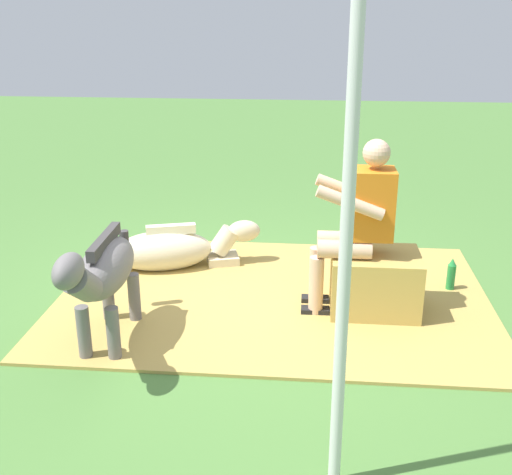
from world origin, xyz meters
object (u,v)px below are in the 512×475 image
object	(u,v)px
soda_bottle	(451,275)
tent_pole_left	(346,245)
pony_standing	(103,273)
hay_bale	(374,283)
pony_lying	(174,249)
person_seated	(357,220)

from	to	relation	value
soda_bottle	tent_pole_left	bearing A→B (deg)	66.89
pony_standing	tent_pole_left	size ratio (longest dim) A/B	0.53
hay_bale	pony_lying	xyz separation A→B (m)	(1.73, -0.71, -0.05)
pony_lying	pony_standing	bearing A→B (deg)	83.40
person_seated	pony_standing	distance (m)	1.88
pony_lying	soda_bottle	size ratio (longest dim) A/B	4.58
person_seated	tent_pole_left	size ratio (longest dim) A/B	0.53
soda_bottle	tent_pole_left	distance (m)	2.82
person_seated	soda_bottle	xyz separation A→B (m)	(-0.84, -0.44, -0.61)
person_seated	soda_bottle	size ratio (longest dim) A/B	4.60
pony_lying	hay_bale	bearing A→B (deg)	157.75
person_seated	soda_bottle	distance (m)	1.13
person_seated	pony_lying	xyz separation A→B (m)	(1.56, -0.71, -0.56)
hay_bale	pony_lying	world-z (taller)	hay_bale
soda_bottle	person_seated	bearing A→B (deg)	27.79
person_seated	pony_standing	size ratio (longest dim) A/B	1.01
soda_bottle	pony_standing	bearing A→B (deg)	24.16
tent_pole_left	soda_bottle	bearing A→B (deg)	-113.11
person_seated	pony_standing	world-z (taller)	person_seated
person_seated	tent_pole_left	xyz separation A→B (m)	(0.18, 1.94, 0.52)
pony_lying	person_seated	bearing A→B (deg)	155.63
pony_lying	tent_pole_left	world-z (taller)	tent_pole_left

